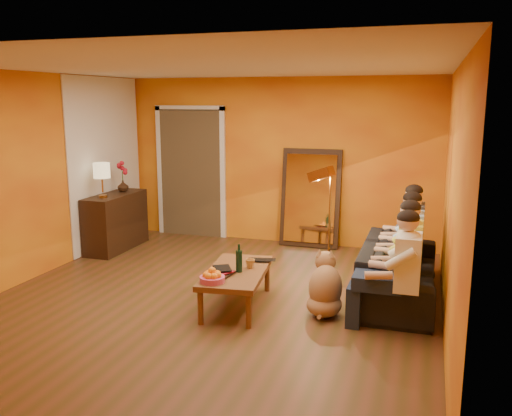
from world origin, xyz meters
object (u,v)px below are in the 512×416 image
(sofa, at_px, (398,270))
(coffee_table, at_px, (236,288))
(wine_bottle, at_px, (239,258))
(laptop, at_px, (261,261))
(person_mid_left, at_px, (410,256))
(person_mid_right, at_px, (412,244))
(person_far_right, at_px, (413,233))
(dog, at_px, (326,283))
(vase, at_px, (123,186))
(mirror_frame, at_px, (311,198))
(floor_lamp, at_px, (330,228))
(tumbler, at_px, (250,264))
(person_far_left, at_px, (407,272))
(sideboard, at_px, (116,222))
(table_lamp, at_px, (102,180))

(sofa, bearing_deg, coffee_table, 118.42)
(wine_bottle, relative_size, laptop, 0.97)
(person_mid_left, xyz_separation_m, person_mid_right, (0.00, 0.55, 0.00))
(person_far_right, distance_m, wine_bottle, 2.38)
(person_far_right, bearing_deg, person_mid_left, -90.00)
(dog, height_order, vase, vase)
(mirror_frame, relative_size, laptop, 4.75)
(floor_lamp, bearing_deg, dog, -66.86)
(coffee_table, distance_m, laptop, 0.45)
(wine_bottle, bearing_deg, dog, 8.76)
(wine_bottle, relative_size, tumbler, 2.88)
(person_mid_left, bearing_deg, person_far_left, -90.00)
(tumbler, bearing_deg, vase, 146.23)
(person_mid_left, height_order, tumbler, person_mid_left)
(mirror_frame, height_order, sideboard, mirror_frame)
(person_mid_left, xyz_separation_m, wine_bottle, (-1.76, -0.51, -0.03))
(person_mid_left, distance_m, person_far_right, 1.10)
(floor_lamp, bearing_deg, person_mid_right, 13.91)
(sofa, xyz_separation_m, person_mid_right, (0.13, 0.10, 0.30))
(sideboard, bearing_deg, table_lamp, -90.00)
(wine_bottle, bearing_deg, person_far_left, -1.34)
(mirror_frame, bearing_deg, dog, -74.28)
(sideboard, distance_m, floor_lamp, 3.47)
(coffee_table, height_order, person_far_right, person_far_right)
(table_lamp, xyz_separation_m, tumbler, (2.68, -1.24, -0.63))
(person_mid_left, distance_m, person_mid_right, 0.55)
(floor_lamp, xyz_separation_m, vase, (-3.40, 0.89, 0.22))
(person_mid_right, bearing_deg, sideboard, 171.50)
(sideboard, distance_m, person_far_left, 4.71)
(person_mid_right, xyz_separation_m, tumbler, (-1.69, -0.89, -0.14))
(coffee_table, height_order, person_far_left, person_far_left)
(mirror_frame, xyz_separation_m, sideboard, (-2.79, -1.08, -0.34))
(laptop, bearing_deg, person_mid_left, -8.44)
(table_lamp, distance_m, sofa, 4.34)
(sideboard, relative_size, person_far_right, 0.97)
(person_mid_left, distance_m, tumbler, 1.73)
(sideboard, bearing_deg, sofa, -10.07)
(person_far_left, height_order, person_far_right, same)
(mirror_frame, bearing_deg, person_mid_left, -55.32)
(table_lamp, relative_size, tumbler, 4.74)
(mirror_frame, height_order, person_far_right, mirror_frame)
(person_mid_left, bearing_deg, person_mid_right, 90.00)
(coffee_table, xyz_separation_m, person_far_left, (1.81, -0.09, 0.40))
(tumbler, bearing_deg, table_lamp, 155.14)
(mirror_frame, distance_m, sideboard, 3.01)
(table_lamp, xyz_separation_m, person_far_left, (4.37, -1.45, -0.49))
(dog, relative_size, person_far_left, 0.56)
(person_far_left, bearing_deg, floor_lamp, 131.02)
(wine_bottle, bearing_deg, laptop, 72.00)
(wine_bottle, height_order, tumbler, wine_bottle)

